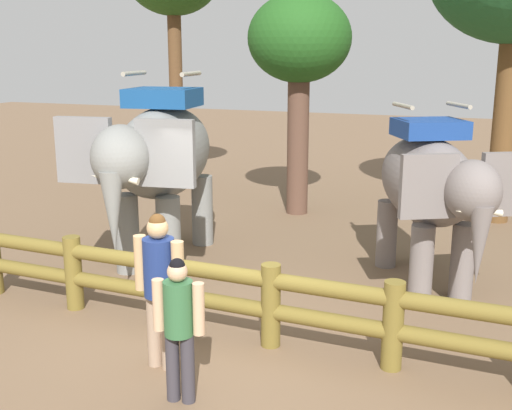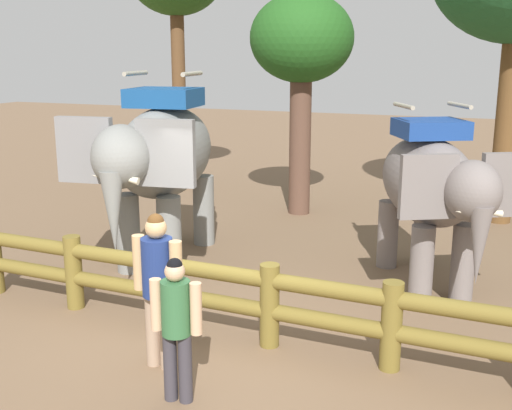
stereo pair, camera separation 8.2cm
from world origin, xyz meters
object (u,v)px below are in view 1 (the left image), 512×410
(tree_far_left, at_px, (299,46))
(tourist_man_in_blue, at_px, (179,320))
(elephant_center, at_px, (431,187))
(elephant_near_left, at_px, (160,158))
(tourist_woman_in_black, at_px, (159,280))
(log_fence, at_px, (216,291))

(tree_far_left, bearing_deg, tourist_man_in_blue, -80.87)
(tree_far_left, bearing_deg, elephant_center, -48.23)
(elephant_near_left, distance_m, tree_far_left, 4.61)
(elephant_center, xyz_separation_m, tourist_woman_in_black, (-2.51, -3.76, -0.52))
(elephant_center, distance_m, tree_far_left, 5.30)
(log_fence, height_order, elephant_center, elephant_center)
(log_fence, xyz_separation_m, tourist_man_in_blue, (0.31, -1.56, 0.30))
(elephant_center, bearing_deg, log_fence, -129.34)
(log_fence, relative_size, tourist_woman_in_black, 4.22)
(tourist_woman_in_black, bearing_deg, tree_far_left, 95.68)
(log_fence, bearing_deg, tourist_man_in_blue, -78.71)
(log_fence, relative_size, tree_far_left, 1.61)
(elephant_near_left, xyz_separation_m, tree_far_left, (1.13, 4.07, 1.84))
(log_fence, distance_m, elephant_center, 3.72)
(log_fence, bearing_deg, tree_far_left, 98.60)
(elephant_center, height_order, tourist_man_in_blue, elephant_center)
(tourist_woman_in_black, xyz_separation_m, tourist_man_in_blue, (0.54, -0.58, -0.15))
(tourist_woman_in_black, height_order, tree_far_left, tree_far_left)
(tourist_woman_in_black, distance_m, tourist_man_in_blue, 0.81)
(log_fence, height_order, tree_far_left, tree_far_left)
(tourist_man_in_blue, bearing_deg, elephant_center, 65.61)
(tourist_man_in_blue, height_order, tree_far_left, tree_far_left)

